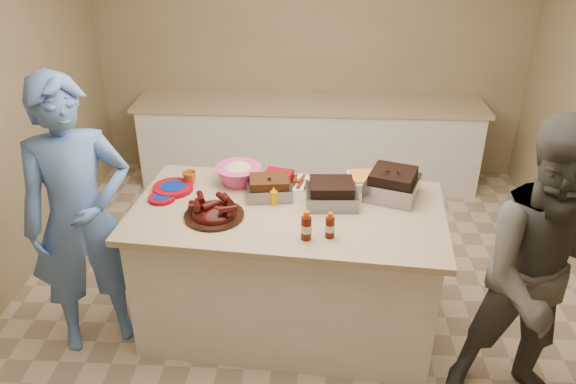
# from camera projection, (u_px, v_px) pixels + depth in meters

# --- Properties ---
(room) EXTENTS (4.50, 5.00, 2.70)m
(room) POSITION_uv_depth(u_px,v_px,m) (301.00, 312.00, 4.25)
(room) COLOR #998763
(room) RESTS_ON ground
(back_counter) EXTENTS (3.60, 0.64, 0.90)m
(back_counter) POSITION_uv_depth(u_px,v_px,m) (309.00, 143.00, 5.97)
(back_counter) COLOR silver
(back_counter) RESTS_ON ground
(island) EXTENTS (2.13, 1.26, 0.97)m
(island) POSITION_uv_depth(u_px,v_px,m) (288.00, 323.00, 4.14)
(island) COLOR silver
(island) RESTS_ON ground
(rib_platter) EXTENTS (0.46, 0.46, 0.15)m
(rib_platter) POSITION_uv_depth(u_px,v_px,m) (214.00, 217.00, 3.59)
(rib_platter) COLOR #390906
(rib_platter) RESTS_ON island
(pulled_pork_tray) EXTENTS (0.33, 0.27, 0.09)m
(pulled_pork_tray) POSITION_uv_depth(u_px,v_px,m) (269.00, 197.00, 3.83)
(pulled_pork_tray) COLOR #47230F
(pulled_pork_tray) RESTS_ON island
(brisket_tray) EXTENTS (0.35, 0.30, 0.10)m
(brisket_tray) POSITION_uv_depth(u_px,v_px,m) (331.00, 204.00, 3.75)
(brisket_tray) COLOR black
(brisket_tray) RESTS_ON island
(roasting_pan) EXTENTS (0.42, 0.42, 0.13)m
(roasting_pan) POSITION_uv_depth(u_px,v_px,m) (391.00, 196.00, 3.84)
(roasting_pan) COLOR gray
(roasting_pan) RESTS_ON island
(coleslaw_bowl) EXTENTS (0.36, 0.36, 0.22)m
(coleslaw_bowl) POSITION_uv_depth(u_px,v_px,m) (239.00, 183.00, 4.01)
(coleslaw_bowl) COLOR #E03C82
(coleslaw_bowl) RESTS_ON island
(sausage_plate) EXTENTS (0.31, 0.31, 0.05)m
(sausage_plate) POSITION_uv_depth(u_px,v_px,m) (295.00, 184.00, 4.00)
(sausage_plate) COLOR silver
(sausage_plate) RESTS_ON island
(mac_cheese_dish) EXTENTS (0.36, 0.29, 0.09)m
(mac_cheese_dish) POSITION_uv_depth(u_px,v_px,m) (372.00, 185.00, 3.98)
(mac_cheese_dish) COLOR #FC9F2B
(mac_cheese_dish) RESTS_ON island
(bbq_bottle_a) EXTENTS (0.07, 0.07, 0.19)m
(bbq_bottle_a) POSITION_uv_depth(u_px,v_px,m) (306.00, 239.00, 3.37)
(bbq_bottle_a) COLOR #431006
(bbq_bottle_a) RESTS_ON island
(bbq_bottle_b) EXTENTS (0.06, 0.06, 0.17)m
(bbq_bottle_b) POSITION_uv_depth(u_px,v_px,m) (330.00, 237.00, 3.38)
(bbq_bottle_b) COLOR #431006
(bbq_bottle_b) RESTS_ON island
(mustard_bottle) EXTENTS (0.05, 0.05, 0.13)m
(mustard_bottle) POSITION_uv_depth(u_px,v_px,m) (274.00, 204.00, 3.74)
(mustard_bottle) COLOR #E4A000
(mustard_bottle) RESTS_ON island
(sauce_bowl) EXTENTS (0.13, 0.05, 0.12)m
(sauce_bowl) POSITION_uv_depth(u_px,v_px,m) (276.00, 194.00, 3.86)
(sauce_bowl) COLOR silver
(sauce_bowl) RESTS_ON island
(plate_stack_large) EXTENTS (0.30, 0.30, 0.03)m
(plate_stack_large) POSITION_uv_depth(u_px,v_px,m) (173.00, 190.00, 3.91)
(plate_stack_large) COLOR maroon
(plate_stack_large) RESTS_ON island
(plate_stack_small) EXTENTS (0.20, 0.20, 0.03)m
(plate_stack_small) POSITION_uv_depth(u_px,v_px,m) (162.00, 200.00, 3.79)
(plate_stack_small) COLOR maroon
(plate_stack_small) RESTS_ON island
(plastic_cup) EXTENTS (0.11, 0.10, 0.10)m
(plastic_cup) POSITION_uv_depth(u_px,v_px,m) (190.00, 184.00, 4.00)
(plastic_cup) COLOR #A25715
(plastic_cup) RESTS_ON island
(basket_stack) EXTENTS (0.22, 0.19, 0.10)m
(basket_stack) POSITION_uv_depth(u_px,v_px,m) (279.00, 184.00, 4.00)
(basket_stack) COLOR maroon
(basket_stack) RESTS_ON island
(guest_blue) EXTENTS (1.50, 2.02, 0.46)m
(guest_blue) POSITION_uv_depth(u_px,v_px,m) (104.00, 334.00, 4.04)
(guest_blue) COLOR #527BC3
(guest_blue) RESTS_ON ground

